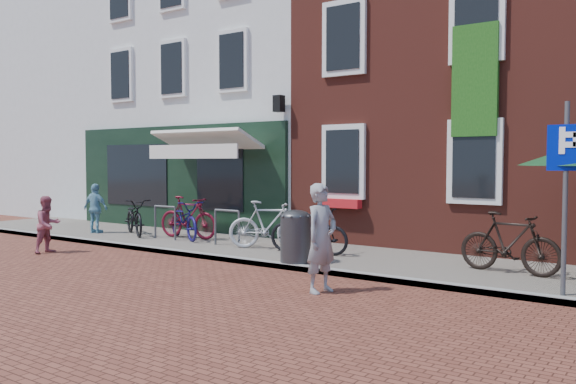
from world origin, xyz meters
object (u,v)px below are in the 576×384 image
Objects in this scene: bicycle_2 at (184,220)px; bicycle_4 at (309,231)px; litter_bin at (296,234)px; bicycle_3 at (268,225)px; bicycle_5 at (509,243)px; parking_sign at (566,174)px; bicycle_1 at (188,217)px; cafe_person at (96,208)px; boy at (48,224)px; woman at (322,238)px; bicycle_0 at (135,217)px.

bicycle_2 is 1.00× the size of bicycle_4.
bicycle_3 is (-1.50, 1.12, -0.03)m from litter_bin.
bicycle_5 reaches higher than bicycle_4.
parking_sign reaches higher than bicycle_4.
litter_bin reaches higher than bicycle_4.
cafe_person is at bearing 97.42° from bicycle_1.
bicycle_1 is at bearing -29.10° from boy.
woman is 3.19m from bicycle_4.
litter_bin is 0.80× the size of cafe_person.
parking_sign reaches higher than bicycle_2.
bicycle_3 is at bearing 143.22° from litter_bin.
woman reaches higher than bicycle_4.
bicycle_3 and bicycle_5 have the same top height.
bicycle_4 is (5.36, 0.03, 0.00)m from bicycle_0.
parking_sign is at bearing -0.74° from litter_bin.
woman is (-3.15, -1.43, -0.99)m from parking_sign.
bicycle_5 is (3.59, 1.19, -0.03)m from litter_bin.
boy reaches higher than bicycle_0.
woman reaches higher than bicycle_1.
bicycle_3 reaches higher than bicycle_0.
bicycle_0 is at bearing 169.85° from litter_bin.
cafe_person reaches higher than bicycle_3.
parking_sign is 1.54× the size of bicycle_0.
parking_sign is 1.58× the size of bicycle_3.
woman is 3.98m from bicycle_3.
bicycle_2 is (-8.79, 1.26, -1.26)m from parking_sign.
cafe_person is at bearing 174.22° from litter_bin.
bicycle_1 is (1.63, 0.29, 0.05)m from bicycle_0.
cafe_person is at bearing 83.98° from woman.
boy is 0.72× the size of bicycle_5.
cafe_person is 5.44m from bicycle_3.
litter_bin is at bearing -78.08° from boy.
cafe_person is at bearing 99.58° from bicycle_5.
bicycle_2 is 7.72m from bicycle_5.
bicycle_3 is (5.42, 0.42, -0.14)m from cafe_person.
bicycle_3 is (3.97, 2.75, -0.00)m from boy.
bicycle_0 is at bearing 122.26° from bicycle_2.
woman reaches higher than bicycle_0.
bicycle_1 is 0.97× the size of bicycle_2.
bicycle_1 reaches higher than bicycle_0.
bicycle_5 is (-1.07, 1.25, -1.21)m from parking_sign.
bicycle_4 is at bearing 167.55° from parking_sign.
boy is 0.72× the size of bicycle_1.
woman is 1.34× the size of boy.
bicycle_4 is 1.03× the size of bicycle_5.
litter_bin is at bearing -112.85° from bicycle_1.
cafe_person is 0.74× the size of bicycle_0.
bicycle_0 is at bearing 94.96° from bicycle_1.
woman is 0.93× the size of bicycle_4.
bicycle_0 is 1.66m from bicycle_1.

